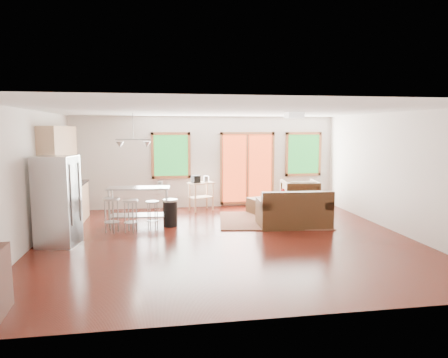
{
  "coord_description": "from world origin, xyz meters",
  "views": [
    {
      "loc": [
        -1.32,
        -7.84,
        2.22
      ],
      "look_at": [
        0.0,
        0.3,
        1.2
      ],
      "focal_mm": 32.0,
      "sensor_mm": 36.0,
      "label": 1
    }
  ],
  "objects": [
    {
      "name": "floor",
      "position": [
        0.0,
        0.0,
        -0.01
      ],
      "size": [
        7.5,
        7.0,
        0.02
      ],
      "primitive_type": "cube",
      "color": "#330E09",
      "rests_on": "ground"
    },
    {
      "name": "ceiling",
      "position": [
        0.0,
        0.0,
        2.61
      ],
      "size": [
        7.5,
        7.0,
        0.02
      ],
      "primitive_type": "cube",
      "color": "silver",
      "rests_on": "ground"
    },
    {
      "name": "back_wall",
      "position": [
        0.0,
        3.51,
        1.3
      ],
      "size": [
        7.5,
        0.02,
        2.6
      ],
      "primitive_type": "cube",
      "color": "beige",
      "rests_on": "ground"
    },
    {
      "name": "left_wall",
      "position": [
        -3.76,
        0.0,
        1.3
      ],
      "size": [
        0.02,
        7.0,
        2.6
      ],
      "primitive_type": "cube",
      "color": "beige",
      "rests_on": "ground"
    },
    {
      "name": "right_wall",
      "position": [
        3.76,
        0.0,
        1.3
      ],
      "size": [
        0.02,
        7.0,
        2.6
      ],
      "primitive_type": "cube",
      "color": "beige",
      "rests_on": "ground"
    },
    {
      "name": "front_wall",
      "position": [
        0.0,
        -3.51,
        1.3
      ],
      "size": [
        7.5,
        0.02,
        2.6
      ],
      "primitive_type": "cube",
      "color": "beige",
      "rests_on": "ground"
    },
    {
      "name": "window_left",
      "position": [
        -1.0,
        3.46,
        1.5
      ],
      "size": [
        1.1,
        0.05,
        1.3
      ],
      "color": "#17581F",
      "rests_on": "back_wall"
    },
    {
      "name": "french_doors",
      "position": [
        1.2,
        3.46,
        1.1
      ],
      "size": [
        1.6,
        0.05,
        2.1
      ],
      "color": "#B53817",
      "rests_on": "back_wall"
    },
    {
      "name": "window_right",
      "position": [
        2.9,
        3.46,
        1.5
      ],
      "size": [
        1.1,
        0.05,
        1.3
      ],
      "color": "#17581F",
      "rests_on": "back_wall"
    },
    {
      "name": "rug",
      "position": [
        1.39,
        1.44,
        0.01
      ],
      "size": [
        2.82,
        2.32,
        0.03
      ],
      "primitive_type": "cube",
      "rotation": [
        0.0,
        0.0,
        -0.14
      ],
      "color": "#546337",
      "rests_on": "floor"
    },
    {
      "name": "loveseat",
      "position": [
        1.71,
        0.8,
        0.34
      ],
      "size": [
        1.67,
        1.02,
        0.86
      ],
      "rotation": [
        0.0,
        0.0,
        -0.07
      ],
      "color": "#331F10",
      "rests_on": "floor"
    },
    {
      "name": "coffee_table",
      "position": [
        1.9,
        1.76,
        0.31
      ],
      "size": [
        0.97,
        0.66,
        0.36
      ],
      "rotation": [
        0.0,
        0.0,
        0.13
      ],
      "color": "#33170F",
      "rests_on": "floor"
    },
    {
      "name": "armchair",
      "position": [
        2.47,
        2.52,
        0.47
      ],
      "size": [
        1.0,
        0.95,
        0.94
      ],
      "primitive_type": "imported",
      "rotation": [
        0.0,
        0.0,
        3.03
      ],
      "color": "#331F10",
      "rests_on": "floor"
    },
    {
      "name": "ottoman",
      "position": [
        1.34,
        2.3,
        0.2
      ],
      "size": [
        0.78,
        0.78,
        0.41
      ],
      "primitive_type": "cube",
      "rotation": [
        0.0,
        0.0,
        0.34
      ],
      "color": "#331F10",
      "rests_on": "floor"
    },
    {
      "name": "vase",
      "position": [
        1.78,
        1.84,
        0.52
      ],
      "size": [
        0.25,
        0.26,
        0.33
      ],
      "rotation": [
        0.0,
        0.0,
        -0.36
      ],
      "color": "silver",
      "rests_on": "coffee_table"
    },
    {
      "name": "book",
      "position": [
        2.18,
        1.55,
        0.53
      ],
      "size": [
        0.2,
        0.08,
        0.26
      ],
      "primitive_type": "imported",
      "rotation": [
        0.0,
        0.0,
        -0.28
      ],
      "color": "maroon",
      "rests_on": "coffee_table"
    },
    {
      "name": "cabinets",
      "position": [
        -3.49,
        1.7,
        0.93
      ],
      "size": [
        0.64,
        2.24,
        2.3
      ],
      "color": "tan",
      "rests_on": "floor"
    },
    {
      "name": "refrigerator",
      "position": [
        -3.26,
        0.09,
        0.87
      ],
      "size": [
        0.8,
        0.79,
        1.73
      ],
      "rotation": [
        0.0,
        0.0,
        -0.18
      ],
      "color": "#B7BABC",
      "rests_on": "floor"
    },
    {
      "name": "island",
      "position": [
        -1.81,
        1.49,
        0.62
      ],
      "size": [
        1.45,
        0.66,
        0.9
      ],
      "rotation": [
        0.0,
        0.0,
        -0.06
      ],
      "color": "#B7BABC",
      "rests_on": "floor"
    },
    {
      "name": "cup",
      "position": [
        -1.31,
        1.45,
        1.01
      ],
      "size": [
        0.13,
        0.12,
        0.11
      ],
      "primitive_type": "imported",
      "rotation": [
        0.0,
        0.0,
        -0.36
      ],
      "color": "silver",
      "rests_on": "island"
    },
    {
      "name": "bar_stool_a",
      "position": [
        -2.37,
        0.92,
        0.56
      ],
      "size": [
        0.47,
        0.47,
        0.76
      ],
      "rotation": [
        0.0,
        0.0,
        -0.41
      ],
      "color": "#B7BABC",
      "rests_on": "floor"
    },
    {
      "name": "bar_stool_b",
      "position": [
        -1.96,
        0.88,
        0.53
      ],
      "size": [
        0.43,
        0.43,
        0.72
      ],
      "rotation": [
        0.0,
        0.0,
        -0.36
      ],
      "color": "#B7BABC",
      "rests_on": "floor"
    },
    {
      "name": "bar_stool_c",
      "position": [
        -1.5,
        1.07,
        0.47
      ],
      "size": [
        0.38,
        0.38,
        0.64
      ],
      "rotation": [
        0.0,
        0.0,
        0.3
      ],
      "color": "#B7BABC",
      "rests_on": "floor"
    },
    {
      "name": "trash_can",
      "position": [
        -1.1,
        1.3,
        0.32
      ],
      "size": [
        0.36,
        0.36,
        0.63
      ],
      "rotation": [
        0.0,
        0.0,
        0.07
      ],
      "color": "black",
      "rests_on": "floor"
    },
    {
      "name": "kitchen_cart",
      "position": [
        -0.22,
        2.97,
        0.67
      ],
      "size": [
        0.76,
        0.64,
        0.99
      ],
      "rotation": [
        0.0,
        0.0,
        0.42
      ],
      "color": "tan",
      "rests_on": "floor"
    },
    {
      "name": "ceiling_flush",
      "position": [
        1.6,
        0.6,
        2.53
      ],
      "size": [
        0.35,
        0.35,
        0.12
      ],
      "primitive_type": "cube",
      "color": "white",
      "rests_on": "ceiling"
    },
    {
      "name": "pendant_light",
      "position": [
        -1.9,
        1.5,
        1.9
      ],
      "size": [
        0.8,
        0.18,
        0.79
      ],
      "color": "gray",
      "rests_on": "ceiling"
    }
  ]
}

